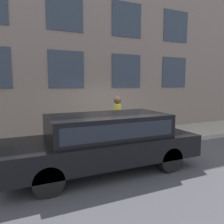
# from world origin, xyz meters

# --- Properties ---
(ground_plane) EXTENTS (80.00, 80.00, 0.00)m
(ground_plane) POSITION_xyz_m (0.00, 0.00, 0.00)
(ground_plane) COLOR #47474C
(sidewalk) EXTENTS (2.36, 60.00, 0.17)m
(sidewalk) POSITION_xyz_m (1.18, 0.00, 0.08)
(sidewalk) COLOR #A8A093
(sidewalk) RESTS_ON ground_plane
(building_facade) EXTENTS (0.33, 40.00, 9.28)m
(building_facade) POSITION_xyz_m (2.51, 0.00, 4.64)
(building_facade) COLOR gray
(building_facade) RESTS_ON ground_plane
(fire_hydrant) EXTENTS (0.34, 0.45, 0.86)m
(fire_hydrant) POSITION_xyz_m (0.41, 0.45, 0.61)
(fire_hydrant) COLOR #2D7260
(fire_hydrant) RESTS_ON sidewalk
(person) EXTENTS (0.40, 0.26, 1.65)m
(person) POSITION_xyz_m (0.46, 0.02, 1.16)
(person) COLOR navy
(person) RESTS_ON sidewalk
(parked_truck_black_near) EXTENTS (1.81, 4.89, 1.47)m
(parked_truck_black_near) POSITION_xyz_m (-1.19, 1.16, 0.85)
(parked_truck_black_near) COLOR black
(parked_truck_black_near) RESTS_ON ground_plane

